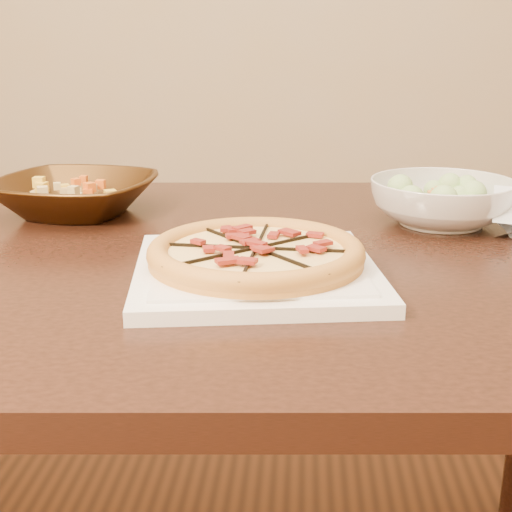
% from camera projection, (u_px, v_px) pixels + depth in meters
% --- Properties ---
extents(dining_table, '(1.56, 1.06, 0.75)m').
position_uv_depth(dining_table, '(184.00, 306.00, 1.08)').
color(dining_table, black).
rests_on(dining_table, floor).
extents(plate, '(0.35, 0.35, 0.02)m').
position_uv_depth(plate, '(256.00, 270.00, 0.92)').
color(plate, white).
rests_on(plate, dining_table).
extents(pizza, '(0.28, 0.28, 0.03)m').
position_uv_depth(pizza, '(256.00, 253.00, 0.91)').
color(pizza, gold).
rests_on(pizza, plate).
extents(bronze_bowl, '(0.30, 0.30, 0.07)m').
position_uv_depth(bronze_bowl, '(76.00, 196.00, 1.24)').
color(bronze_bowl, '#432A11').
rests_on(bronze_bowl, dining_table).
extents(mixed_dish, '(0.13, 0.13, 0.03)m').
position_uv_depth(mixed_dish, '(74.00, 169.00, 1.22)').
color(mixed_dish, tan).
rests_on(mixed_dish, bronze_bowl).
extents(salad_bowl, '(0.31, 0.31, 0.07)m').
position_uv_depth(salad_bowl, '(442.00, 202.00, 1.17)').
color(salad_bowl, silver).
rests_on(salad_bowl, dining_table).
extents(salad, '(0.11, 0.11, 0.04)m').
position_uv_depth(salad, '(444.00, 169.00, 1.15)').
color(salad, '#B2CA8E').
rests_on(salad, salad_bowl).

